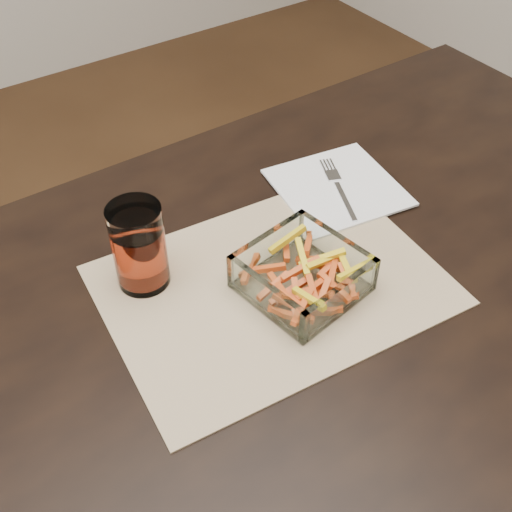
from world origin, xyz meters
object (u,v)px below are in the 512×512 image
object	(u,v)px
glass_bowl	(302,276)
fork	(338,186)
dining_table	(265,377)
tumbler	(139,249)

from	to	relation	value
glass_bowl	fork	world-z (taller)	glass_bowl
glass_bowl	dining_table	bearing A→B (deg)	-155.22
glass_bowl	tumbler	size ratio (longest dim) A/B	1.30
dining_table	fork	xyz separation A→B (m)	(0.27, 0.18, 0.10)
dining_table	tumbler	world-z (taller)	tumbler
tumbler	fork	world-z (taller)	tumbler
tumbler	fork	size ratio (longest dim) A/B	0.81
dining_table	glass_bowl	xyz separation A→B (m)	(0.09, 0.04, 0.11)
dining_table	tumbler	xyz separation A→B (m)	(-0.08, 0.18, 0.15)
dining_table	fork	size ratio (longest dim) A/B	10.29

